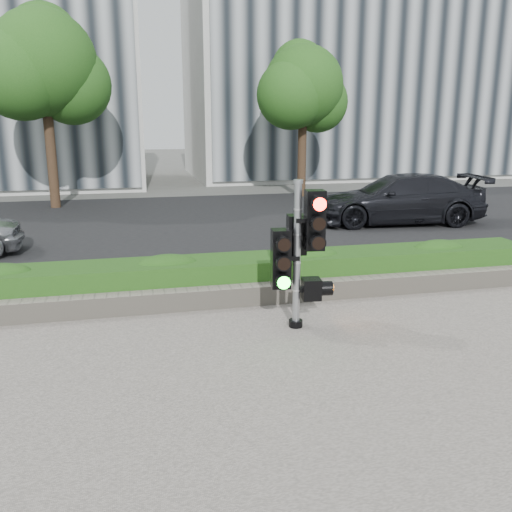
# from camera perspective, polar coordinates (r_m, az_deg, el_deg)

# --- Properties ---
(ground) EXTENTS (120.00, 120.00, 0.00)m
(ground) POSITION_cam_1_polar(r_m,az_deg,el_deg) (7.79, 1.27, -9.77)
(ground) COLOR #51514C
(ground) RESTS_ON ground
(sidewalk) EXTENTS (16.00, 11.00, 0.03)m
(sidewalk) POSITION_cam_1_polar(r_m,az_deg,el_deg) (5.69, 7.97, -19.43)
(sidewalk) COLOR #9E9389
(sidewalk) RESTS_ON ground
(road) EXTENTS (60.00, 13.00, 0.02)m
(road) POSITION_cam_1_polar(r_m,az_deg,el_deg) (17.29, -7.07, 3.39)
(road) COLOR black
(road) RESTS_ON ground
(curb) EXTENTS (60.00, 0.25, 0.12)m
(curb) POSITION_cam_1_polar(r_m,az_deg,el_deg) (10.67, -2.97, -2.84)
(curb) COLOR gray
(curb) RESTS_ON ground
(stone_wall) EXTENTS (12.00, 0.32, 0.34)m
(stone_wall) POSITION_cam_1_polar(r_m,az_deg,el_deg) (9.46, -1.62, -4.15)
(stone_wall) COLOR gray
(stone_wall) RESTS_ON sidewalk
(hedge) EXTENTS (12.00, 1.00, 0.68)m
(hedge) POSITION_cam_1_polar(r_m,az_deg,el_deg) (10.02, -2.38, -2.11)
(hedge) COLOR #438228
(hedge) RESTS_ON sidewalk
(building_right) EXTENTS (18.00, 10.00, 12.00)m
(building_right) POSITION_cam_1_polar(r_m,az_deg,el_deg) (34.50, 9.04, 18.50)
(building_right) COLOR #B7B7B2
(building_right) RESTS_ON ground
(tree_left) EXTENTS (4.61, 4.03, 7.34)m
(tree_left) POSITION_cam_1_polar(r_m,az_deg,el_deg) (21.72, -21.50, 18.04)
(tree_left) COLOR black
(tree_left) RESTS_ON ground
(tree_right) EXTENTS (4.10, 3.58, 6.53)m
(tree_right) POSITION_cam_1_polar(r_m,az_deg,el_deg) (23.65, 4.92, 17.12)
(tree_right) COLOR black
(tree_right) RESTS_ON ground
(traffic_signal) EXTENTS (0.81, 0.63, 2.29)m
(traffic_signal) POSITION_cam_1_polar(r_m,az_deg,el_deg) (8.21, 4.52, 0.93)
(traffic_signal) COLOR black
(traffic_signal) RESTS_ON sidewalk
(car_dark) EXTENTS (5.55, 2.83, 1.54)m
(car_dark) POSITION_cam_1_polar(r_m,az_deg,el_deg) (17.66, 14.75, 5.83)
(car_dark) COLOR black
(car_dark) RESTS_ON road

